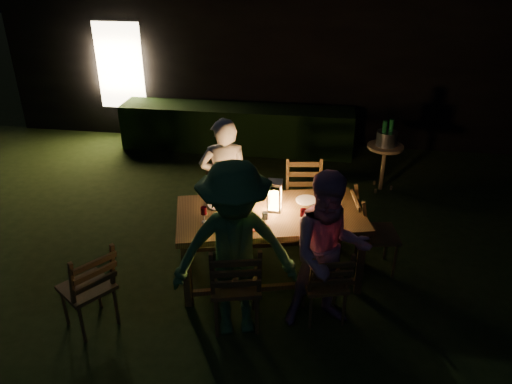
# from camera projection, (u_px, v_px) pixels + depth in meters

# --- Properties ---
(garden_envelope) EXTENTS (40.00, 40.00, 3.20)m
(garden_envelope) POSITION_uv_depth(u_px,v_px,m) (279.00, 39.00, 10.62)
(garden_envelope) COLOR black
(garden_envelope) RESTS_ON ground
(dining_table) EXTENTS (2.22, 1.51, 0.84)m
(dining_table) POSITION_uv_depth(u_px,v_px,m) (270.00, 219.00, 5.47)
(dining_table) COLOR #432F16
(dining_table) RESTS_ON ground
(chair_near_left) EXTENTS (0.59, 0.61, 1.08)m
(chair_near_left) POSITION_uv_depth(u_px,v_px,m) (236.00, 299.00, 4.94)
(chair_near_left) COLOR #432F16
(chair_near_left) RESTS_ON ground
(chair_near_right) EXTENTS (0.52, 0.55, 0.94)m
(chair_near_right) POSITION_uv_depth(u_px,v_px,m) (324.00, 295.00, 5.06)
(chair_near_right) COLOR #432F16
(chair_near_right) RESTS_ON ground
(chair_far_left) EXTENTS (0.58, 0.61, 1.08)m
(chair_far_left) POSITION_uv_depth(u_px,v_px,m) (226.00, 220.00, 6.31)
(chair_far_left) COLOR #432F16
(chair_far_left) RESTS_ON ground
(chair_far_right) EXTENTS (0.54, 0.57, 1.05)m
(chair_far_right) POSITION_uv_depth(u_px,v_px,m) (304.00, 216.00, 6.41)
(chair_far_right) COLOR #432F16
(chair_far_right) RESTS_ON ground
(chair_end) EXTENTS (0.57, 0.54, 1.05)m
(chair_end) POSITION_uv_depth(u_px,v_px,m) (374.00, 246.00, 5.81)
(chair_end) COLOR #432F16
(chair_end) RESTS_ON ground
(chair_spare) EXTENTS (0.66, 0.65, 1.02)m
(chair_spare) POSITION_uv_depth(u_px,v_px,m) (90.00, 301.00, 4.94)
(chair_spare) COLOR #432F16
(chair_spare) RESTS_ON ground
(person_house_side) EXTENTS (0.69, 0.54, 1.67)m
(person_house_side) POSITION_uv_depth(u_px,v_px,m) (225.00, 183.00, 6.12)
(person_house_side) COLOR white
(person_house_side) RESTS_ON ground
(person_opp_right) EXTENTS (0.95, 0.82, 1.67)m
(person_opp_right) POSITION_uv_depth(u_px,v_px,m) (329.00, 253.00, 4.76)
(person_opp_right) COLOR #B37B98
(person_opp_right) RESTS_ON ground
(person_opp_left) EXTENTS (1.32, 0.97, 1.83)m
(person_opp_left) POSITION_uv_depth(u_px,v_px,m) (235.00, 252.00, 4.63)
(person_opp_left) COLOR #386F37
(person_opp_left) RESTS_ON ground
(lantern) EXTENTS (0.16, 0.16, 0.35)m
(lantern) POSITION_uv_depth(u_px,v_px,m) (274.00, 197.00, 5.41)
(lantern) COLOR white
(lantern) RESTS_ON dining_table
(plate_far_left) EXTENTS (0.25, 0.25, 0.01)m
(plate_far_left) POSITION_uv_depth(u_px,v_px,m) (219.00, 205.00, 5.57)
(plate_far_left) COLOR white
(plate_far_left) RESTS_ON dining_table
(plate_near_left) EXTENTS (0.25, 0.25, 0.01)m
(plate_near_left) POSITION_uv_depth(u_px,v_px,m) (221.00, 225.00, 5.18)
(plate_near_left) COLOR white
(plate_near_left) RESTS_ON dining_table
(plate_far_right) EXTENTS (0.25, 0.25, 0.01)m
(plate_far_right) POSITION_uv_depth(u_px,v_px,m) (307.00, 200.00, 5.67)
(plate_far_right) COLOR white
(plate_far_right) RESTS_ON dining_table
(plate_near_right) EXTENTS (0.25, 0.25, 0.01)m
(plate_near_right) POSITION_uv_depth(u_px,v_px,m) (315.00, 220.00, 5.28)
(plate_near_right) COLOR white
(plate_near_right) RESTS_ON dining_table
(wineglass_a) EXTENTS (0.06, 0.06, 0.18)m
(wineglass_a) POSITION_uv_depth(u_px,v_px,m) (241.00, 195.00, 5.61)
(wineglass_a) COLOR #59070F
(wineglass_a) RESTS_ON dining_table
(wineglass_b) EXTENTS (0.06, 0.06, 0.18)m
(wineglass_b) POSITION_uv_depth(u_px,v_px,m) (204.00, 215.00, 5.21)
(wineglass_b) COLOR #59070F
(wineglass_b) RESTS_ON dining_table
(wineglass_c) EXTENTS (0.06, 0.06, 0.18)m
(wineglass_c) POSITION_uv_depth(u_px,v_px,m) (303.00, 217.00, 5.18)
(wineglass_c) COLOR #59070F
(wineglass_c) RESTS_ON dining_table
(wineglass_d) EXTENTS (0.06, 0.06, 0.18)m
(wineglass_d) POSITION_uv_depth(u_px,v_px,m) (323.00, 195.00, 5.62)
(wineglass_d) COLOR #59070F
(wineglass_d) RESTS_ON dining_table
(wineglass_e) EXTENTS (0.06, 0.06, 0.18)m
(wineglass_e) POSITION_uv_depth(u_px,v_px,m) (265.00, 220.00, 5.12)
(wineglass_e) COLOR silver
(wineglass_e) RESTS_ON dining_table
(bottle_table) EXTENTS (0.07, 0.07, 0.28)m
(bottle_table) POSITION_uv_depth(u_px,v_px,m) (247.00, 202.00, 5.35)
(bottle_table) COLOR #0F471E
(bottle_table) RESTS_ON dining_table
(napkin_left) EXTENTS (0.18, 0.14, 0.01)m
(napkin_left) POSITION_uv_depth(u_px,v_px,m) (260.00, 228.00, 5.13)
(napkin_left) COLOR red
(napkin_left) RESTS_ON dining_table
(napkin_right) EXTENTS (0.18, 0.14, 0.01)m
(napkin_right) POSITION_uv_depth(u_px,v_px,m) (326.00, 223.00, 5.22)
(napkin_right) COLOR red
(napkin_right) RESTS_ON dining_table
(phone) EXTENTS (0.14, 0.07, 0.01)m
(phone) POSITION_uv_depth(u_px,v_px,m) (215.00, 230.00, 5.10)
(phone) COLOR black
(phone) RESTS_ON dining_table
(side_table) EXTENTS (0.54, 0.54, 0.73)m
(side_table) POSITION_uv_depth(u_px,v_px,m) (385.00, 151.00, 7.51)
(side_table) COLOR olive
(side_table) RESTS_ON ground
(ice_bucket) EXTENTS (0.30, 0.30, 0.22)m
(ice_bucket) POSITION_uv_depth(u_px,v_px,m) (386.00, 139.00, 7.42)
(ice_bucket) COLOR #A5A8AD
(ice_bucket) RESTS_ON side_table
(bottle_bucket_a) EXTENTS (0.07, 0.07, 0.32)m
(bottle_bucket_a) POSITION_uv_depth(u_px,v_px,m) (384.00, 136.00, 7.37)
(bottle_bucket_a) COLOR #0F471E
(bottle_bucket_a) RESTS_ON side_table
(bottle_bucket_b) EXTENTS (0.07, 0.07, 0.32)m
(bottle_bucket_b) POSITION_uv_depth(u_px,v_px,m) (390.00, 135.00, 7.43)
(bottle_bucket_b) COLOR #0F471E
(bottle_bucket_b) RESTS_ON side_table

